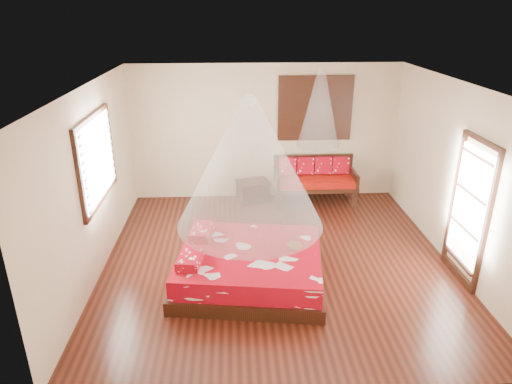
# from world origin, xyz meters

# --- Properties ---
(room) EXTENTS (5.54, 5.54, 2.84)m
(room) POSITION_xyz_m (0.00, 0.00, 1.40)
(room) COLOR black
(room) RESTS_ON ground
(bed) EXTENTS (2.38, 2.20, 0.64)m
(bed) POSITION_xyz_m (-0.47, -0.57, 0.25)
(bed) COLOR black
(bed) RESTS_ON floor
(daybed) EXTENTS (1.67, 0.74, 0.94)m
(daybed) POSITION_xyz_m (1.01, 2.38, 0.52)
(daybed) COLOR black
(daybed) RESTS_ON floor
(storage_chest) EXTENTS (0.75, 0.63, 0.45)m
(storage_chest) POSITION_xyz_m (-0.27, 2.45, 0.23)
(storage_chest) COLOR black
(storage_chest) RESTS_ON floor
(shutter_panel) EXTENTS (1.52, 0.06, 1.32)m
(shutter_panel) POSITION_xyz_m (1.01, 2.72, 1.90)
(shutter_panel) COLOR black
(shutter_panel) RESTS_ON wall_back
(window_left) EXTENTS (0.10, 1.74, 1.34)m
(window_left) POSITION_xyz_m (-2.71, 0.20, 1.70)
(window_left) COLOR black
(window_left) RESTS_ON wall_left
(glazed_door) EXTENTS (0.08, 1.02, 2.16)m
(glazed_door) POSITION_xyz_m (2.72, -0.60, 1.07)
(glazed_door) COLOR black
(glazed_door) RESTS_ON floor
(wine_tray) EXTENTS (0.23, 0.23, 0.19)m
(wine_tray) POSITION_xyz_m (0.21, -0.46, 0.55)
(wine_tray) COLOR brown
(wine_tray) RESTS_ON bed
(mosquito_net_main) EXTENTS (2.06, 2.06, 1.80)m
(mosquito_net_main) POSITION_xyz_m (-0.45, -0.58, 1.85)
(mosquito_net_main) COLOR white
(mosquito_net_main) RESTS_ON ceiling
(mosquito_net_daybed) EXTENTS (0.82, 0.82, 1.50)m
(mosquito_net_daybed) POSITION_xyz_m (1.01, 2.25, 2.00)
(mosquito_net_daybed) COLOR white
(mosquito_net_daybed) RESTS_ON ceiling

